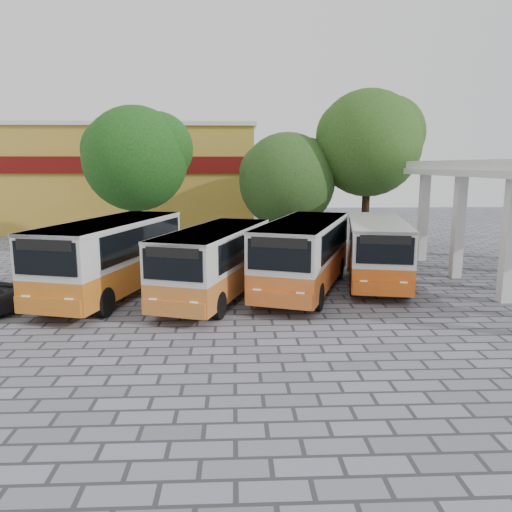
{
  "coord_description": "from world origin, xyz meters",
  "views": [
    {
      "loc": [
        -2.49,
        -16.28,
        5.18
      ],
      "look_at": [
        -1.61,
        3.87,
        1.5
      ],
      "focal_mm": 35.0,
      "sensor_mm": 36.0,
      "label": 1
    }
  ],
  "objects_px": {
    "bus_far_left": "(112,253)",
    "bus_centre_left": "(215,259)",
    "bus_far_right": "(376,247)",
    "bus_centre_right": "(304,251)"
  },
  "relations": [
    {
      "from": "bus_far_left",
      "to": "bus_centre_left",
      "type": "distance_m",
      "value": 4.18
    },
    {
      "from": "bus_centre_left",
      "to": "bus_far_right",
      "type": "xyz_separation_m",
      "value": [
        7.05,
        2.42,
        0.02
      ]
    },
    {
      "from": "bus_centre_left",
      "to": "bus_centre_right",
      "type": "distance_m",
      "value": 3.77
    },
    {
      "from": "bus_centre_left",
      "to": "bus_far_right",
      "type": "height_order",
      "value": "bus_far_right"
    },
    {
      "from": "bus_far_left",
      "to": "bus_centre_left",
      "type": "relative_size",
      "value": 1.09
    },
    {
      "from": "bus_far_left",
      "to": "bus_centre_right",
      "type": "distance_m",
      "value": 7.77
    },
    {
      "from": "bus_far_left",
      "to": "bus_centre_left",
      "type": "height_order",
      "value": "bus_far_left"
    },
    {
      "from": "bus_centre_right",
      "to": "bus_far_right",
      "type": "relative_size",
      "value": 1.07
    },
    {
      "from": "bus_far_right",
      "to": "bus_centre_left",
      "type": "bearing_deg",
      "value": -149.37
    },
    {
      "from": "bus_far_left",
      "to": "bus_centre_right",
      "type": "relative_size",
      "value": 1.02
    }
  ]
}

